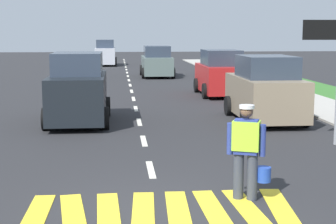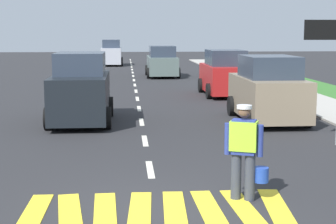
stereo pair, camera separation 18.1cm
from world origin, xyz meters
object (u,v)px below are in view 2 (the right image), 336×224
car_parked_far (225,74)px  car_oncoming_third (111,54)px  lane_direction_sign (332,52)px  road_worker (245,148)px  car_parked_curbside (268,91)px  car_outgoing_far (162,62)px  car_oncoming_lead (81,90)px

car_parked_far → car_oncoming_third: car_oncoming_third is taller
lane_direction_sign → car_oncoming_third: size_ratio=0.82×
road_worker → car_parked_curbside: car_parked_curbside is taller
lane_direction_sign → car_oncoming_third: (-6.41, 33.12, -1.38)m
car_parked_far → lane_direction_sign: bearing=-86.5°
car_parked_far → car_outgoing_far: bearing=101.9°
car_outgoing_far → car_oncoming_third: car_oncoming_third is taller
car_parked_curbside → car_oncoming_third: bearing=101.2°
road_worker → car_outgoing_far: car_outgoing_far is taller
car_parked_curbside → car_outgoing_far: size_ratio=0.96×
car_parked_far → car_oncoming_lead: bearing=-130.8°
road_worker → car_outgoing_far: size_ratio=0.40×
car_oncoming_lead → car_oncoming_third: bearing=89.5°
road_worker → lane_direction_sign: size_ratio=0.52×
car_outgoing_far → lane_direction_sign: bearing=-82.4°
car_parked_far → car_parked_curbside: bearing=-89.4°
car_parked_curbside → car_parked_far: 7.14m
road_worker → car_outgoing_far: 25.53m
car_outgoing_far → car_oncoming_lead: bearing=-102.4°
lane_direction_sign → car_oncoming_lead: 7.87m
road_worker → lane_direction_sign: (3.17, 4.27, 1.48)m
car_outgoing_far → car_oncoming_lead: car_oncoming_lead is taller
car_parked_curbside → car_oncoming_third: (-5.82, 29.35, 0.04)m
car_parked_far → car_outgoing_far: size_ratio=0.96×
car_outgoing_far → car_oncoming_lead: size_ratio=1.06×
lane_direction_sign → car_parked_far: size_ratio=0.79×
car_oncoming_lead → car_oncoming_third: car_oncoming_lead is taller
road_worker → car_parked_far: car_parked_far is taller
car_parked_curbside → car_oncoming_third: size_ratio=1.03×
car_parked_far → road_worker: bearing=-99.4°
road_worker → car_parked_curbside: size_ratio=0.41×
road_worker → car_oncoming_third: (-3.24, 37.39, 0.10)m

